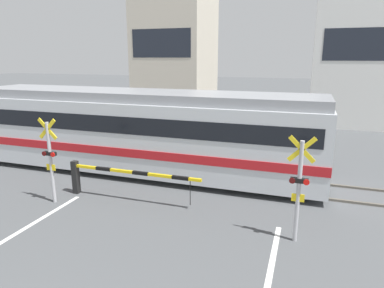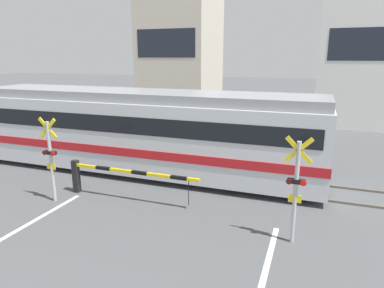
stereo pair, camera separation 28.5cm
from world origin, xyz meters
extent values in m
cube|color=#5B564C|center=(0.00, 10.30, 0.04)|extent=(50.00, 0.10, 0.08)
cube|color=#5B564C|center=(0.00, 11.73, 0.04)|extent=(50.00, 0.10, 0.08)
cube|color=silver|center=(-2.56, 11.01, 1.61)|extent=(14.59, 2.88, 2.77)
cube|color=gray|center=(-2.56, 11.01, 3.18)|extent=(14.45, 2.54, 0.36)
cube|color=red|center=(-2.56, 11.01, 1.20)|extent=(14.61, 2.94, 0.32)
cube|color=black|center=(-2.56, 11.01, 2.24)|extent=(14.01, 2.93, 0.64)
cube|color=black|center=(-9.87, 11.01, 2.24)|extent=(0.03, 2.02, 0.80)
cylinder|color=black|center=(-7.09, 10.30, 0.38)|extent=(0.76, 0.12, 0.76)
cylinder|color=black|center=(-7.09, 11.73, 0.38)|extent=(0.76, 0.12, 0.76)
cylinder|color=black|center=(1.96, 10.30, 0.38)|extent=(0.76, 0.12, 0.76)
cylinder|color=black|center=(1.96, 11.73, 0.38)|extent=(0.76, 0.12, 0.76)
cube|color=black|center=(-3.62, 8.12, 0.59)|extent=(0.20, 0.20, 1.17)
cube|color=yellow|center=(-1.32, 8.12, 1.02)|extent=(4.61, 0.09, 0.09)
cube|color=black|center=(-2.47, 8.12, 1.02)|extent=(0.55, 0.10, 0.10)
cube|color=black|center=(-1.09, 8.12, 1.02)|extent=(0.55, 0.10, 0.10)
cube|color=black|center=(0.30, 8.12, 1.02)|extent=(0.55, 0.10, 0.10)
cylinder|color=black|center=(0.62, 8.12, 0.56)|extent=(0.02, 0.02, 0.81)
cube|color=black|center=(3.62, 14.19, 0.59)|extent=(0.20, 0.20, 1.17)
cube|color=yellow|center=(1.32, 14.19, 1.02)|extent=(4.61, 0.09, 0.09)
cube|color=black|center=(2.47, 14.19, 1.02)|extent=(0.55, 0.10, 0.10)
cube|color=black|center=(1.09, 14.19, 1.02)|extent=(0.55, 0.10, 0.10)
cube|color=black|center=(-0.30, 14.19, 1.02)|extent=(0.55, 0.10, 0.10)
cylinder|color=black|center=(-0.62, 14.19, 0.56)|extent=(0.02, 0.02, 0.81)
cylinder|color=#B2B2B7|center=(-3.82, 7.23, 1.35)|extent=(0.11, 0.11, 2.69)
cube|color=yellow|center=(-3.82, 7.23, 2.48)|extent=(0.68, 0.04, 0.68)
cube|color=yellow|center=(-3.82, 7.23, 2.48)|extent=(0.68, 0.04, 0.68)
cube|color=black|center=(-3.82, 7.23, 1.67)|extent=(0.44, 0.12, 0.12)
cylinder|color=#4C0C0C|center=(-3.99, 7.16, 1.67)|extent=(0.15, 0.03, 0.15)
cylinder|color=red|center=(-3.65, 7.16, 1.67)|extent=(0.15, 0.03, 0.15)
cube|color=yellow|center=(-3.82, 7.21, 1.21)|extent=(0.32, 0.03, 0.20)
cylinder|color=#B2B2B7|center=(3.82, 7.23, 1.35)|extent=(0.11, 0.11, 2.69)
cube|color=yellow|center=(3.82, 7.23, 2.48)|extent=(0.68, 0.04, 0.68)
cube|color=yellow|center=(3.82, 7.23, 2.48)|extent=(0.68, 0.04, 0.68)
cube|color=black|center=(3.82, 7.23, 1.67)|extent=(0.44, 0.12, 0.12)
cylinder|color=#4C0C0C|center=(3.65, 7.16, 1.67)|extent=(0.15, 0.03, 0.15)
cylinder|color=red|center=(3.99, 7.16, 1.67)|extent=(0.15, 0.03, 0.15)
cube|color=yellow|center=(3.82, 7.21, 1.21)|extent=(0.32, 0.03, 0.20)
cylinder|color=#23232D|center=(0.28, 16.31, 0.42)|extent=(0.13, 0.13, 0.84)
cylinder|color=#23232D|center=(0.42, 16.31, 0.42)|extent=(0.13, 0.13, 0.84)
cube|color=#386647|center=(0.35, 16.31, 1.17)|extent=(0.38, 0.22, 0.66)
sphere|color=#997056|center=(0.35, 16.31, 1.62)|extent=(0.23, 0.23, 0.23)
cube|color=beige|center=(-6.75, 25.92, 5.14)|extent=(5.56, 6.07, 10.28)
cube|color=#1E232D|center=(-6.75, 22.88, 5.65)|extent=(4.67, 0.03, 2.06)
cube|color=white|center=(7.32, 25.92, 4.93)|extent=(6.69, 6.07, 9.86)
cube|color=#1E232D|center=(7.32, 22.88, 5.42)|extent=(5.62, 0.03, 1.97)
camera|label=1|loc=(3.87, -1.27, 4.67)|focal=32.00mm
camera|label=2|loc=(4.14, -1.17, 4.67)|focal=32.00mm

